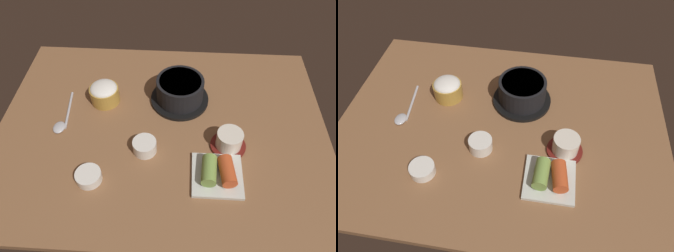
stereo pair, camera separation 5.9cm
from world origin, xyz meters
TOP-DOWN VIEW (x-y plane):
  - dining_table at (0.00, 0.00)cm, footprint 100.00×76.00cm
  - stone_pot at (4.98, 11.84)cm, footprint 18.78×18.78cm
  - rice_bowl at (-19.13, 10.20)cm, footprint 9.27×9.27cm
  - tea_cup_with_saucer at (19.60, -6.17)cm, footprint 10.21×10.21cm
  - banchan_cup_center at (-4.20, -8.97)cm, footprint 6.75×6.75cm
  - kimchi_plate at (16.05, -16.43)cm, footprint 13.53×13.53cm
  - side_bowl_near at (-17.98, -19.30)cm, footprint 6.89×6.89cm
  - spoon at (-30.66, -0.15)cm, footprint 3.93×17.66cm

SIDE VIEW (x-z plane):
  - dining_table at x=0.00cm, z-range 0.00..2.00cm
  - spoon at x=-30.66cm, z-range 1.94..3.29cm
  - side_bowl_near at x=-17.98cm, z-range 2.12..4.96cm
  - kimchi_plate at x=16.05cm, z-range 1.46..6.44cm
  - banchan_cup_center at x=-4.20cm, z-range 2.13..6.02cm
  - tea_cup_with_saucer at x=19.60cm, z-range 1.84..7.64cm
  - rice_bowl at x=-19.13cm, z-range 2.10..9.11cm
  - stone_pot at x=4.98cm, z-range 1.94..10.43cm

